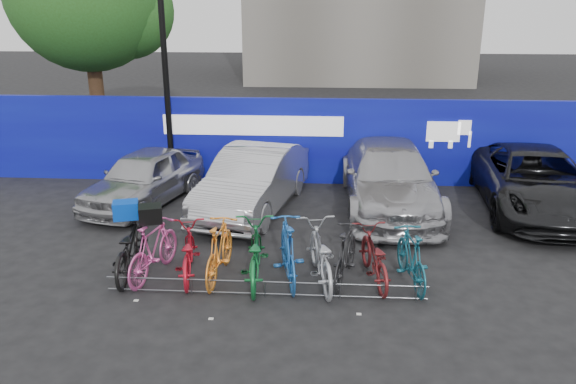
# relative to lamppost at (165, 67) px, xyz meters

# --- Properties ---
(ground) EXTENTS (100.00, 100.00, 0.00)m
(ground) POSITION_rel_lamppost_xyz_m (3.20, -5.40, -3.27)
(ground) COLOR black
(ground) RESTS_ON ground
(hoarding) EXTENTS (22.00, 0.18, 2.40)m
(hoarding) POSITION_rel_lamppost_xyz_m (3.21, 0.60, -2.07)
(hoarding) COLOR #0B0A91
(hoarding) RESTS_ON ground
(lamppost) EXTENTS (0.25, 0.50, 6.11)m
(lamppost) POSITION_rel_lamppost_xyz_m (0.00, 0.00, 0.00)
(lamppost) COLOR black
(lamppost) RESTS_ON ground
(bike_rack) EXTENTS (5.60, 0.03, 0.30)m
(bike_rack) POSITION_rel_lamppost_xyz_m (3.20, -6.00, -3.11)
(bike_rack) COLOR #595B60
(bike_rack) RESTS_ON ground
(car_0) EXTENTS (2.67, 4.33, 1.38)m
(car_0) POSITION_rel_lamppost_xyz_m (-0.34, -1.41, -2.58)
(car_0) COLOR #A5A6AA
(car_0) RESTS_ON ground
(car_1) EXTENTS (2.61, 4.86, 1.52)m
(car_1) POSITION_rel_lamppost_xyz_m (2.47, -1.71, -2.51)
(car_1) COLOR #ACACB1
(car_1) RESTS_ON ground
(car_2) EXTENTS (2.27, 5.40, 1.56)m
(car_2) POSITION_rel_lamppost_xyz_m (5.80, -1.28, -2.49)
(car_2) COLOR #A3A3A8
(car_2) RESTS_ON ground
(car_3) EXTENTS (2.91, 5.56, 1.49)m
(car_3) POSITION_rel_lamppost_xyz_m (9.33, -1.26, -2.52)
(car_3) COLOR black
(car_3) RESTS_ON ground
(bike_0) EXTENTS (0.93, 2.16, 1.11)m
(bike_0) POSITION_rel_lamppost_xyz_m (0.57, -5.25, -2.72)
(bike_0) COLOR black
(bike_0) RESTS_ON ground
(bike_1) EXTENTS (0.89, 1.88, 1.09)m
(bike_1) POSITION_rel_lamppost_xyz_m (1.06, -5.36, -2.73)
(bike_1) COLOR #D34C97
(bike_1) RESTS_ON ground
(bike_2) EXTENTS (0.95, 1.92, 0.96)m
(bike_2) POSITION_rel_lamppost_xyz_m (1.69, -5.33, -2.79)
(bike_2) COLOR red
(bike_2) RESTS_ON ground
(bike_3) EXTENTS (0.66, 1.87, 1.11)m
(bike_3) POSITION_rel_lamppost_xyz_m (2.29, -5.35, -2.72)
(bike_3) COLOR orange
(bike_3) RESTS_ON ground
(bike_4) EXTENTS (0.88, 2.09, 1.07)m
(bike_4) POSITION_rel_lamppost_xyz_m (2.94, -5.41, -2.74)
(bike_4) COLOR #13692F
(bike_4) RESTS_ON ground
(bike_5) EXTENTS (0.90, 2.01, 1.17)m
(bike_5) POSITION_rel_lamppost_xyz_m (3.56, -5.36, -2.69)
(bike_5) COLOR #205FB3
(bike_5) RESTS_ON ground
(bike_6) EXTENTS (1.08, 2.15, 1.08)m
(bike_6) POSITION_rel_lamppost_xyz_m (4.14, -5.39, -2.73)
(bike_6) COLOR #ACAEB4
(bike_6) RESTS_ON ground
(bike_7) EXTENTS (0.89, 1.78, 1.03)m
(bike_7) POSITION_rel_lamppost_xyz_m (4.60, -5.30, -2.76)
(bike_7) COLOR black
(bike_7) RESTS_ON ground
(bike_8) EXTENTS (0.93, 1.92, 0.96)m
(bike_8) POSITION_rel_lamppost_xyz_m (5.12, -5.29, -2.79)
(bike_8) COLOR maroon
(bike_8) RESTS_ON ground
(bike_9) EXTENTS (0.74, 1.79, 1.04)m
(bike_9) POSITION_rel_lamppost_xyz_m (5.78, -5.37, -2.75)
(bike_9) COLOR #165D72
(bike_9) RESTS_ON ground
(cargo_crate) EXTENTS (0.53, 0.45, 0.32)m
(cargo_crate) POSITION_rel_lamppost_xyz_m (0.57, -5.25, -2.01)
(cargo_crate) COLOR #0539B6
(cargo_crate) RESTS_ON bike_0
(cargo_topcase) EXTENTS (0.51, 0.48, 0.30)m
(cargo_topcase) POSITION_rel_lamppost_xyz_m (1.06, -5.36, -2.03)
(cargo_topcase) COLOR black
(cargo_topcase) RESTS_ON bike_1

